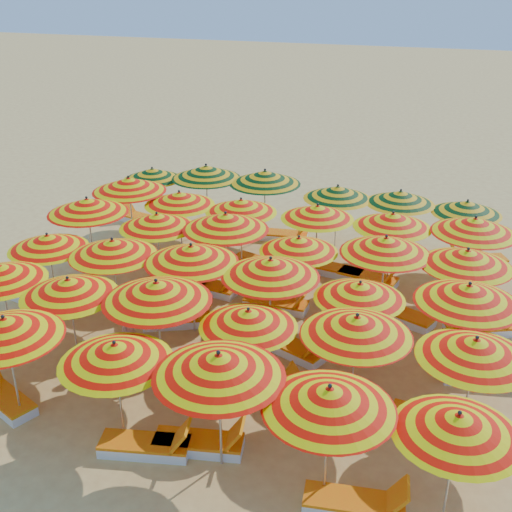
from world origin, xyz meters
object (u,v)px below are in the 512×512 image
at_px(umbrella_29, 475,226).
at_px(beachgoer_b, 337,315).
at_px(umbrella_25, 179,199).
at_px(lounger_14, 278,304).
at_px(umbrella_6, 0,273).
at_px(lounger_10, 293,348).
at_px(umbrella_9, 248,318).
at_px(lounger_16, 481,328).
at_px(umbrella_22, 386,245).
at_px(umbrella_19, 157,221).
at_px(umbrella_11, 475,349).
at_px(umbrella_28, 393,220).
at_px(umbrella_18, 87,206).
at_px(umbrella_16, 360,291).
at_px(lounger_5, 135,371).
at_px(lounger_19, 369,278).
at_px(umbrella_17, 469,294).
at_px(umbrella_27, 317,212).
at_px(umbrella_2, 115,353).
at_px(umbrella_1, 5,328).
at_px(lounger_18, 333,269).
at_px(umbrella_10, 357,326).
at_px(umbrella_15, 270,268).
at_px(umbrella_32, 265,177).
at_px(lounger_13, 210,287).
at_px(umbrella_20, 226,222).
at_px(lounger_17, 261,264).
at_px(lounger_7, 435,423).
at_px(lounger_2, 147,446).
at_px(umbrella_12, 48,242).
at_px(umbrella_33, 338,192).
at_px(umbrella_5, 458,425).
at_px(umbrella_34, 400,197).
at_px(umbrella_14, 191,254).
at_px(lounger_4, 357,504).
at_px(umbrella_13, 113,248).
at_px(umbrella_35, 467,207).
at_px(lounger_1, 3,397).
at_px(umbrella_23, 467,258).
at_px(lounger_9, 179,319).
at_px(lounger_3, 201,443).
at_px(lounger_11, 480,375).
at_px(umbrella_30, 152,174).
at_px(lounger_6, 323,397).
at_px(beachgoer_a, 128,326).
at_px(lounger_22, 476,261).
at_px(umbrella_21, 299,244).
at_px(lounger_15, 400,314).
at_px(umbrella_24, 129,185).

distance_m(umbrella_29, beachgoer_b, 4.74).
xyz_separation_m(umbrella_25, lounger_14, (3.71, -2.17, -1.83)).
distance_m(umbrella_6, lounger_10, 6.99).
bearing_deg(umbrella_9, lounger_16, 41.10).
bearing_deg(umbrella_22, umbrella_19, 178.85).
xyz_separation_m(umbrella_11, umbrella_28, (-2.20, 6.00, -0.00)).
bearing_deg(umbrella_18, umbrella_25, 40.58).
relative_size(umbrella_16, umbrella_25, 0.94).
distance_m(lounger_5, lounger_19, 7.52).
distance_m(umbrella_17, umbrella_27, 5.87).
bearing_deg(umbrella_18, umbrella_2, -55.36).
xyz_separation_m(umbrella_28, lounger_16, (2.58, -1.89, -1.86)).
bearing_deg(umbrella_1, lounger_18, 60.25).
relative_size(umbrella_1, lounger_18, 1.31).
bearing_deg(umbrella_10, umbrella_6, 179.78).
distance_m(umbrella_18, lounger_19, 8.33).
distance_m(umbrella_6, umbrella_15, 6.21).
distance_m(umbrella_28, umbrella_32, 4.85).
distance_m(umbrella_2, lounger_13, 6.51).
bearing_deg(beachgoer_b, umbrella_20, 159.13).
bearing_deg(lounger_17, lounger_7, -29.39).
bearing_deg(lounger_17, umbrella_28, 17.91).
xyz_separation_m(umbrella_9, lounger_2, (-1.28, -2.24, -1.75)).
bearing_deg(lounger_13, umbrella_12, -140.50).
bearing_deg(umbrella_33, umbrella_17, -56.57).
bearing_deg(beachgoer_b, umbrella_12, -171.49).
bearing_deg(umbrella_10, umbrella_32, 117.97).
bearing_deg(umbrella_5, umbrella_10, 131.11).
bearing_deg(umbrella_34, umbrella_14, -125.21).
xyz_separation_m(umbrella_12, lounger_13, (3.58, 2.09, -1.77)).
bearing_deg(lounger_4, umbrella_13, 140.47).
distance_m(umbrella_28, lounger_18, 2.49).
relative_size(umbrella_35, lounger_2, 1.37).
bearing_deg(lounger_16, lounger_14, 160.00).
height_order(lounger_1, lounger_2, same).
relative_size(umbrella_23, lounger_9, 1.29).
bearing_deg(lounger_3, lounger_9, 108.80).
height_order(umbrella_33, lounger_11, umbrella_33).
relative_size(umbrella_15, lounger_10, 1.46).
bearing_deg(umbrella_30, umbrella_23, -22.53).
distance_m(umbrella_17, lounger_6, 3.74).
bearing_deg(beachgoer_a, lounger_7, -95.97).
xyz_separation_m(umbrella_32, umbrella_35, (6.26, -0.21, -0.25)).
height_order(umbrella_11, umbrella_16, umbrella_11).
relative_size(lounger_22, beachgoer_b, 1.16).
bearing_deg(umbrella_21, umbrella_12, -163.35).
xyz_separation_m(umbrella_11, umbrella_35, (-0.26, 7.99, -0.11)).
xyz_separation_m(umbrella_1, lounger_14, (3.79, 5.87, -1.94)).
bearing_deg(umbrella_5, lounger_15, 102.40).
relative_size(umbrella_24, lounger_4, 1.54).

